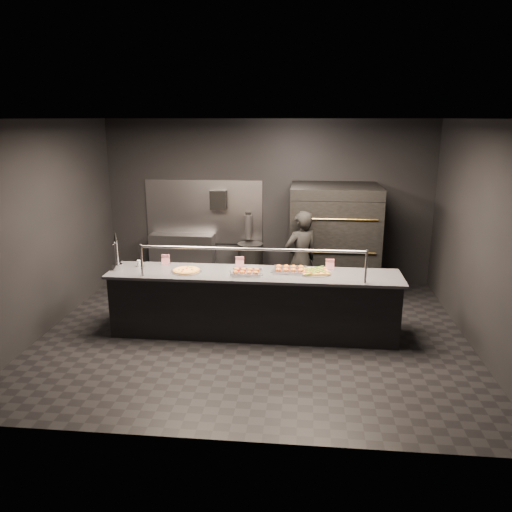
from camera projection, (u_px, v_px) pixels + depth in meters
name	position (u px, v px, depth m)	size (l,w,h in m)	color
room	(252.00, 232.00, 6.87)	(6.04, 6.00, 3.00)	black
service_counter	(254.00, 303.00, 7.09)	(4.10, 0.78, 1.37)	black
pizza_oven	(334.00, 240.00, 8.67)	(1.50, 1.23, 1.91)	black
prep_shelf	(183.00, 257.00, 9.47)	(1.20, 0.35, 0.90)	#99999E
towel_dispenser	(219.00, 200.00, 9.18)	(0.30, 0.20, 0.35)	black
fire_extinguisher	(248.00, 226.00, 9.27)	(0.14, 0.14, 0.51)	#B2B2B7
beer_tap	(117.00, 259.00, 7.07)	(0.15, 0.21, 0.57)	silver
round_pizza	(186.00, 271.00, 7.02)	(0.43, 0.43, 0.03)	silver
slider_tray_a	(246.00, 272.00, 6.92)	(0.49, 0.42, 0.07)	silver
slider_tray_b	(290.00, 269.00, 7.02)	(0.54, 0.45, 0.07)	silver
square_pizza	(315.00, 272.00, 6.95)	(0.47, 0.47, 0.05)	silver
condiment_jar	(141.00, 264.00, 7.25)	(0.14, 0.05, 0.09)	silver
tent_cards	(244.00, 262.00, 7.24)	(2.52, 0.04, 0.15)	white
trash_bin	(250.00, 264.00, 9.27)	(0.47, 0.47, 0.78)	black
worker	(301.00, 260.00, 8.05)	(0.58, 0.38, 1.60)	black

